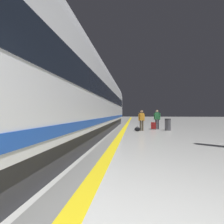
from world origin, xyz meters
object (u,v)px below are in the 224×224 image
passenger_mid (157,118)px  waste_bin (168,125)px  duffel_bag_near (137,129)px  high_speed_train (79,92)px  suitcase_mid (153,126)px  passenger_near (142,119)px

passenger_mid → waste_bin: 1.19m
duffel_bag_near → passenger_mid: 2.49m
high_speed_train → suitcase_mid: size_ratio=46.71×
high_speed_train → duffel_bag_near: (3.23, 3.70, -2.35)m
suitcase_mid → waste_bin: (1.01, -0.61, 0.14)m
high_speed_train → passenger_near: bearing=48.8°
waste_bin → duffel_bag_near: bearing=-160.0°
duffel_bag_near → waste_bin: bearing=20.0°
passenger_near → suitcase_mid: size_ratio=2.74×
duffel_bag_near → passenger_mid: bearing=45.6°
passenger_near → suitcase_mid: passenger_near is taller
passenger_near → passenger_mid: size_ratio=0.97×
duffel_bag_near → high_speed_train: bearing=-131.1°
passenger_mid → waste_bin: size_ratio=1.81×
duffel_bag_near → suitcase_mid: suitcase_mid is taller
passenger_mid → suitcase_mid: size_ratio=2.82×
high_speed_train → waste_bin: bearing=39.3°
duffel_bag_near → waste_bin: waste_bin is taller
duffel_bag_near → suitcase_mid: bearing=47.7°
passenger_mid → suitcase_mid: bearing=-144.8°
passenger_mid → suitcase_mid: passenger_mid is taller
passenger_near → passenger_mid: bearing=45.2°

